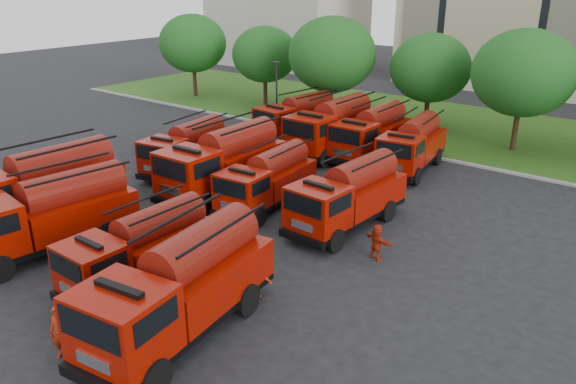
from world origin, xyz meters
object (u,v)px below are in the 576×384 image
fire_truck_8 (298,117)px  fire_truck_9 (333,127)px  fire_truck_0 (39,188)px  fire_truck_11 (413,145)px  firefighter_2 (153,313)px  fire_truck_5 (224,162)px  firefighter_3 (257,296)px  firefighter_4 (112,211)px  firefighter_5 (376,258)px  fire_truck_7 (348,195)px  fire_truck_1 (50,214)px  fire_truck_4 (187,148)px  firefighter_0 (65,358)px  fire_truck_2 (141,248)px  fire_truck_3 (181,286)px  fire_truck_10 (372,133)px  fire_truck_6 (268,179)px

fire_truck_8 → fire_truck_9: (3.88, -1.35, 0.21)m
fire_truck_0 → fire_truck_11: bearing=63.1°
fire_truck_8 → firefighter_2: bearing=-59.4°
fire_truck_5 → firefighter_2: (6.01, -9.95, -1.80)m
firefighter_3 → firefighter_4: size_ratio=1.09×
firefighter_5 → fire_truck_7: bearing=-22.3°
firefighter_3 → firefighter_5: 5.67m
fire_truck_1 → firefighter_3: 9.80m
fire_truck_4 → firefighter_0: 17.69m
fire_truck_2 → firefighter_2: (1.96, -1.21, -1.45)m
fire_truck_3 → fire_truck_7: fire_truck_3 is taller
fire_truck_5 → firefighter_4: 6.27m
fire_truck_2 → firefighter_2: size_ratio=3.34×
fire_truck_2 → fire_truck_7: bearing=69.4°
fire_truck_2 → fire_truck_7: 9.81m
fire_truck_1 → firefighter_5: bearing=42.0°
firefighter_0 → firefighter_3: size_ratio=1.06×
fire_truck_10 → fire_truck_5: bearing=-107.4°
fire_truck_6 → firefighter_5: 7.50m
fire_truck_5 → firefighter_0: fire_truck_5 is taller
fire_truck_0 → fire_truck_8: 19.25m
fire_truck_4 → fire_truck_7: size_ratio=0.97×
fire_truck_3 → firefighter_2: 2.45m
fire_truck_5 → fire_truck_1: bearing=-98.2°
fire_truck_11 → firefighter_0: fire_truck_11 is taller
fire_truck_3 → fire_truck_5: bearing=119.6°
fire_truck_1 → fire_truck_6: 10.26m
fire_truck_7 → firefighter_3: 7.52m
fire_truck_1 → fire_truck_6: size_ratio=1.16×
fire_truck_2 → firefighter_5: 9.55m
fire_truck_6 → fire_truck_0: bearing=-135.6°
fire_truck_9 → fire_truck_10: (2.56, 0.70, -0.15)m
fire_truck_2 → fire_truck_9: fire_truck_9 is taller
fire_truck_4 → fire_truck_10: bearing=42.2°
fire_truck_3 → fire_truck_10: 20.93m
fire_truck_1 → firefighter_2: 7.35m
fire_truck_1 → fire_truck_5: fire_truck_5 is taller
fire_truck_2 → fire_truck_0: bearing=176.3°
fire_truck_5 → firefighter_5: size_ratio=5.13×
firefighter_2 → fire_truck_7: bearing=-7.1°
fire_truck_7 → fire_truck_9: (-7.03, 9.23, 0.20)m
fire_truck_6 → firefighter_2: 10.51m
fire_truck_10 → firefighter_2: size_ratio=3.80×
fire_truck_2 → fire_truck_6: 8.81m
fire_truck_1 → fire_truck_3: bearing=3.2°
fire_truck_1 → firefighter_2: size_ratio=4.03×
fire_truck_1 → fire_truck_4: fire_truck_1 is taller
firefighter_5 → fire_truck_4: bearing=3.5°
firefighter_5 → firefighter_3: bearing=84.0°
fire_truck_3 → fire_truck_7: size_ratio=1.12×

